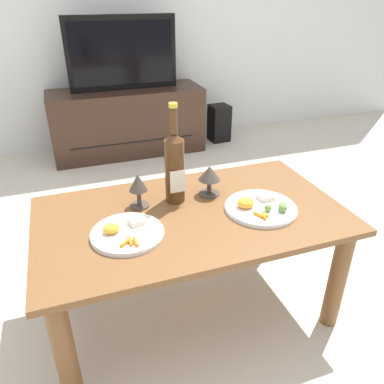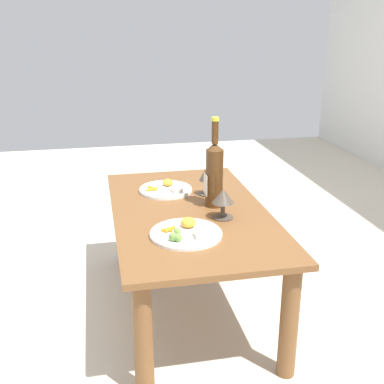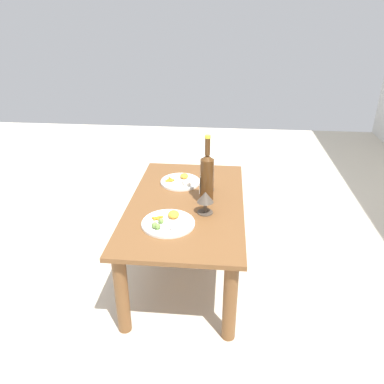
{
  "view_description": "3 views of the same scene",
  "coord_description": "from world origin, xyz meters",
  "px_view_note": "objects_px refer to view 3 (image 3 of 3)",
  "views": [
    {
      "loc": [
        -0.41,
        -1.17,
        1.26
      ],
      "look_at": [
        0.01,
        0.02,
        0.57
      ],
      "focal_mm": 35.29,
      "sensor_mm": 36.0,
      "label": 1
    },
    {
      "loc": [
        1.94,
        -0.39,
        1.28
      ],
      "look_at": [
        -0.0,
        0.01,
        0.58
      ],
      "focal_mm": 45.21,
      "sensor_mm": 36.0,
      "label": 2
    },
    {
      "loc": [
        1.95,
        0.22,
        1.52
      ],
      "look_at": [
        0.02,
        0.04,
        0.57
      ],
      "focal_mm": 35.33,
      "sensor_mm": 36.0,
      "label": 3
    }
  ],
  "objects_px": {
    "dining_table": "(186,215)",
    "wine_bottle": "(207,176)",
    "goblet_left": "(208,176)",
    "dinner_plate_left": "(181,181)",
    "goblet_right": "(205,199)",
    "dinner_plate_right": "(168,222)"
  },
  "relations": [
    {
      "from": "dining_table",
      "to": "goblet_right",
      "type": "height_order",
      "value": "goblet_right"
    },
    {
      "from": "wine_bottle",
      "to": "goblet_right",
      "type": "height_order",
      "value": "wine_bottle"
    },
    {
      "from": "goblet_right",
      "to": "dining_table",
      "type": "bearing_deg",
      "value": -135.24
    },
    {
      "from": "goblet_right",
      "to": "dinner_plate_left",
      "type": "distance_m",
      "value": 0.43
    },
    {
      "from": "goblet_left",
      "to": "dinner_plate_right",
      "type": "height_order",
      "value": "goblet_left"
    },
    {
      "from": "goblet_right",
      "to": "goblet_left",
      "type": "bearing_deg",
      "value": 180.0
    },
    {
      "from": "dining_table",
      "to": "dinner_plate_left",
      "type": "distance_m",
      "value": 0.29
    },
    {
      "from": "goblet_right",
      "to": "dinner_plate_right",
      "type": "bearing_deg",
      "value": -52.39
    },
    {
      "from": "dining_table",
      "to": "dinner_plate_left",
      "type": "relative_size",
      "value": 4.56
    },
    {
      "from": "goblet_left",
      "to": "dinner_plate_left",
      "type": "xyz_separation_m",
      "value": [
        -0.09,
        -0.18,
        -0.08
      ]
    },
    {
      "from": "goblet_left",
      "to": "goblet_right",
      "type": "height_order",
      "value": "goblet_left"
    },
    {
      "from": "dinner_plate_left",
      "to": "goblet_left",
      "type": "bearing_deg",
      "value": 64.85
    },
    {
      "from": "goblet_left",
      "to": "goblet_right",
      "type": "bearing_deg",
      "value": -0.0
    },
    {
      "from": "dining_table",
      "to": "wine_bottle",
      "type": "distance_m",
      "value": 0.28
    },
    {
      "from": "dining_table",
      "to": "dinner_plate_right",
      "type": "distance_m",
      "value": 0.29
    },
    {
      "from": "wine_bottle",
      "to": "dinner_plate_right",
      "type": "relative_size",
      "value": 1.42
    },
    {
      "from": "wine_bottle",
      "to": "dinner_plate_left",
      "type": "bearing_deg",
      "value": -142.17
    },
    {
      "from": "goblet_left",
      "to": "dinner_plate_left",
      "type": "distance_m",
      "value": 0.22
    },
    {
      "from": "wine_bottle",
      "to": "goblet_right",
      "type": "xyz_separation_m",
      "value": [
        0.15,
        0.0,
        -0.07
      ]
    },
    {
      "from": "dining_table",
      "to": "goblet_right",
      "type": "xyz_separation_m",
      "value": [
        0.12,
        0.12,
        0.18
      ]
    },
    {
      "from": "wine_bottle",
      "to": "dinner_plate_left",
      "type": "xyz_separation_m",
      "value": [
        -0.23,
        -0.18,
        -0.15
      ]
    },
    {
      "from": "dinner_plate_left",
      "to": "dinner_plate_right",
      "type": "bearing_deg",
      "value": -0.16
    }
  ]
}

